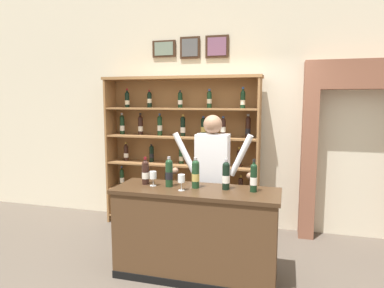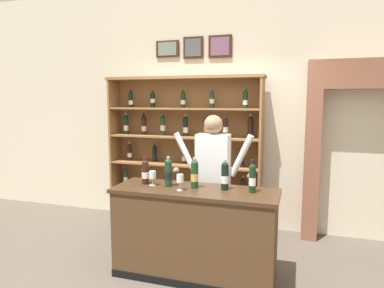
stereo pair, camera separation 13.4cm
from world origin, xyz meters
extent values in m
cube|color=brown|center=(0.00, 0.00, -0.01)|extent=(14.00, 14.00, 0.02)
cube|color=beige|center=(0.00, 1.70, 1.78)|extent=(12.00, 0.16, 3.55)
cube|color=#382316|center=(-0.88, 1.61, 2.62)|extent=(0.36, 0.02, 0.24)
cube|color=slate|center=(-0.88, 1.59, 2.62)|extent=(0.29, 0.01, 0.19)
cube|color=#382316|center=(-0.48, 1.61, 2.62)|extent=(0.30, 0.02, 0.31)
cube|color=#545659|center=(-0.48, 1.59, 2.62)|extent=(0.24, 0.01, 0.25)
cube|color=#382316|center=(-0.08, 1.61, 2.62)|extent=(0.34, 0.02, 0.32)
cube|color=#7F5272|center=(-0.08, 1.59, 2.62)|extent=(0.27, 0.01, 0.25)
cube|color=olive|center=(-1.67, 1.36, 1.10)|extent=(0.03, 0.35, 2.20)
cube|color=olive|center=(0.56, 1.36, 1.10)|extent=(0.03, 0.35, 2.20)
cube|color=olive|center=(-0.55, 1.53, 1.10)|extent=(2.26, 0.02, 2.20)
cube|color=olive|center=(-0.55, 1.36, 0.11)|extent=(2.20, 0.33, 0.03)
cylinder|color=#19381E|center=(-1.46, 1.36, 0.23)|extent=(0.07, 0.07, 0.20)
sphere|color=#19381E|center=(-1.46, 1.36, 0.33)|extent=(0.07, 0.07, 0.07)
cylinder|color=#19381E|center=(-1.46, 1.36, 0.36)|extent=(0.03, 0.03, 0.06)
cylinder|color=black|center=(-1.46, 1.36, 0.38)|extent=(0.03, 0.03, 0.03)
cylinder|color=tan|center=(-1.46, 1.36, 0.24)|extent=(0.07, 0.07, 0.06)
cylinder|color=black|center=(-1.15, 1.38, 0.23)|extent=(0.07, 0.07, 0.20)
sphere|color=black|center=(-1.15, 1.38, 0.33)|extent=(0.07, 0.07, 0.07)
cylinder|color=black|center=(-1.15, 1.38, 0.36)|extent=(0.03, 0.03, 0.06)
cylinder|color=navy|center=(-1.15, 1.38, 0.38)|extent=(0.03, 0.03, 0.03)
cylinder|color=beige|center=(-1.15, 1.38, 0.20)|extent=(0.07, 0.07, 0.06)
cylinder|color=black|center=(-0.89, 1.39, 0.23)|extent=(0.07, 0.07, 0.21)
sphere|color=black|center=(-0.89, 1.39, 0.34)|extent=(0.07, 0.07, 0.07)
cylinder|color=black|center=(-0.89, 1.39, 0.37)|extent=(0.03, 0.03, 0.08)
cylinder|color=#B79338|center=(-0.89, 1.39, 0.41)|extent=(0.04, 0.04, 0.03)
cylinder|color=silver|center=(-0.89, 1.39, 0.23)|extent=(0.07, 0.07, 0.07)
cylinder|color=black|center=(-0.59, 1.32, 0.22)|extent=(0.07, 0.07, 0.20)
sphere|color=black|center=(-0.59, 1.32, 0.33)|extent=(0.07, 0.07, 0.07)
cylinder|color=black|center=(-0.59, 1.32, 0.36)|extent=(0.03, 0.03, 0.07)
cylinder|color=#B79338|center=(-0.59, 1.32, 0.38)|extent=(0.03, 0.03, 0.03)
cylinder|color=beige|center=(-0.59, 1.32, 0.23)|extent=(0.07, 0.07, 0.06)
cylinder|color=black|center=(-0.27, 1.39, 0.23)|extent=(0.07, 0.07, 0.20)
sphere|color=black|center=(-0.27, 1.39, 0.33)|extent=(0.07, 0.07, 0.07)
cylinder|color=black|center=(-0.27, 1.39, 0.37)|extent=(0.03, 0.03, 0.08)
cylinder|color=black|center=(-0.27, 1.39, 0.40)|extent=(0.03, 0.03, 0.03)
cylinder|color=silver|center=(-0.27, 1.39, 0.22)|extent=(0.07, 0.07, 0.06)
cylinder|color=black|center=(0.07, 1.40, 0.23)|extent=(0.07, 0.07, 0.20)
sphere|color=black|center=(0.07, 1.40, 0.33)|extent=(0.07, 0.07, 0.07)
cylinder|color=black|center=(0.07, 1.40, 0.36)|extent=(0.03, 0.03, 0.06)
cylinder|color=black|center=(0.07, 1.40, 0.38)|extent=(0.03, 0.03, 0.03)
cylinder|color=tan|center=(0.07, 1.40, 0.21)|extent=(0.07, 0.07, 0.06)
cylinder|color=#19381E|center=(0.42, 1.35, 0.22)|extent=(0.07, 0.07, 0.20)
sphere|color=#19381E|center=(0.42, 1.35, 0.33)|extent=(0.07, 0.07, 0.07)
cylinder|color=#19381E|center=(0.42, 1.35, 0.35)|extent=(0.03, 0.03, 0.06)
cylinder|color=black|center=(0.42, 1.35, 0.37)|extent=(0.04, 0.04, 0.03)
cylinder|color=black|center=(0.42, 1.35, 0.21)|extent=(0.07, 0.07, 0.06)
cube|color=olive|center=(-0.55, 1.36, 0.52)|extent=(2.20, 0.33, 0.02)
cylinder|color=#19381E|center=(-1.50, 1.35, 0.65)|extent=(0.06, 0.06, 0.24)
sphere|color=#19381E|center=(-1.50, 1.35, 0.78)|extent=(0.06, 0.06, 0.06)
cylinder|color=#19381E|center=(-1.50, 1.35, 0.81)|extent=(0.03, 0.03, 0.08)
cylinder|color=navy|center=(-1.50, 1.35, 0.84)|extent=(0.03, 0.03, 0.03)
cylinder|color=silver|center=(-1.50, 1.35, 0.64)|extent=(0.07, 0.07, 0.08)
cylinder|color=black|center=(-1.14, 1.37, 0.65)|extent=(0.06, 0.06, 0.24)
sphere|color=black|center=(-1.14, 1.37, 0.78)|extent=(0.06, 0.06, 0.06)
cylinder|color=black|center=(-1.14, 1.37, 0.80)|extent=(0.03, 0.03, 0.06)
cylinder|color=navy|center=(-1.14, 1.37, 0.82)|extent=(0.03, 0.03, 0.03)
cylinder|color=black|center=(-1.14, 1.37, 0.65)|extent=(0.07, 0.07, 0.08)
cylinder|color=black|center=(-0.76, 1.33, 0.65)|extent=(0.06, 0.06, 0.23)
sphere|color=black|center=(-0.76, 1.33, 0.77)|extent=(0.06, 0.06, 0.06)
cylinder|color=black|center=(-0.76, 1.33, 0.80)|extent=(0.03, 0.03, 0.06)
cylinder|color=navy|center=(-0.76, 1.33, 0.82)|extent=(0.03, 0.03, 0.03)
cylinder|color=silver|center=(-0.76, 1.33, 0.65)|extent=(0.07, 0.07, 0.07)
cylinder|color=black|center=(-0.35, 1.38, 0.65)|extent=(0.06, 0.06, 0.24)
sphere|color=black|center=(-0.35, 1.38, 0.78)|extent=(0.06, 0.06, 0.06)
cylinder|color=black|center=(-0.35, 1.38, 0.81)|extent=(0.03, 0.03, 0.08)
cylinder|color=maroon|center=(-0.35, 1.38, 0.84)|extent=(0.03, 0.03, 0.03)
cylinder|color=tan|center=(-0.35, 1.38, 0.65)|extent=(0.07, 0.07, 0.08)
cylinder|color=black|center=(0.03, 1.34, 0.65)|extent=(0.06, 0.06, 0.23)
sphere|color=black|center=(0.03, 1.34, 0.77)|extent=(0.06, 0.06, 0.06)
cylinder|color=black|center=(0.03, 1.34, 0.80)|extent=(0.03, 0.03, 0.07)
cylinder|color=black|center=(0.03, 1.34, 0.83)|extent=(0.03, 0.03, 0.03)
cylinder|color=black|center=(0.03, 1.34, 0.63)|extent=(0.07, 0.07, 0.07)
cylinder|color=black|center=(0.33, 1.32, 0.65)|extent=(0.06, 0.06, 0.22)
sphere|color=black|center=(0.33, 1.32, 0.76)|extent=(0.06, 0.06, 0.06)
cylinder|color=black|center=(0.33, 1.32, 0.79)|extent=(0.02, 0.02, 0.07)
cylinder|color=#B79338|center=(0.33, 1.32, 0.82)|extent=(0.03, 0.03, 0.03)
cylinder|color=silver|center=(0.33, 1.32, 0.65)|extent=(0.07, 0.07, 0.07)
cube|color=olive|center=(-0.55, 1.36, 0.93)|extent=(2.20, 0.33, 0.02)
cylinder|color=black|center=(-1.44, 1.38, 1.04)|extent=(0.07, 0.07, 0.20)
sphere|color=black|center=(-1.44, 1.38, 1.15)|extent=(0.07, 0.07, 0.07)
cylinder|color=black|center=(-1.44, 1.38, 1.18)|extent=(0.03, 0.03, 0.08)
cylinder|color=#B79338|center=(-1.44, 1.38, 1.21)|extent=(0.03, 0.03, 0.03)
cylinder|color=silver|center=(-1.44, 1.38, 1.02)|extent=(0.07, 0.07, 0.07)
cylinder|color=black|center=(-1.03, 1.40, 1.04)|extent=(0.07, 0.07, 0.21)
sphere|color=black|center=(-1.03, 1.40, 1.15)|extent=(0.07, 0.07, 0.07)
cylinder|color=black|center=(-1.03, 1.40, 1.17)|extent=(0.03, 0.03, 0.06)
cylinder|color=black|center=(-1.03, 1.40, 1.19)|extent=(0.03, 0.03, 0.03)
cylinder|color=black|center=(-1.03, 1.40, 1.03)|extent=(0.07, 0.07, 0.07)
cylinder|color=#19381E|center=(-0.55, 1.39, 1.04)|extent=(0.07, 0.07, 0.20)
sphere|color=#19381E|center=(-0.55, 1.39, 1.15)|extent=(0.07, 0.07, 0.07)
cylinder|color=#19381E|center=(-0.55, 1.39, 1.18)|extent=(0.03, 0.03, 0.07)
cylinder|color=navy|center=(-0.55, 1.39, 1.21)|extent=(0.04, 0.04, 0.03)
cylinder|color=beige|center=(-0.55, 1.39, 1.01)|extent=(0.07, 0.07, 0.07)
cylinder|color=black|center=(-0.16, 1.33, 1.04)|extent=(0.07, 0.07, 0.20)
sphere|color=black|center=(-0.16, 1.33, 1.15)|extent=(0.07, 0.07, 0.07)
cylinder|color=black|center=(-0.16, 1.33, 1.17)|extent=(0.03, 0.03, 0.07)
cylinder|color=#B79338|center=(-0.16, 1.33, 1.20)|extent=(0.04, 0.04, 0.03)
cylinder|color=tan|center=(-0.16, 1.33, 1.04)|extent=(0.07, 0.07, 0.06)
cylinder|color=black|center=(0.30, 1.36, 1.04)|extent=(0.07, 0.07, 0.19)
sphere|color=black|center=(0.30, 1.36, 1.14)|extent=(0.07, 0.07, 0.07)
cylinder|color=black|center=(0.30, 1.36, 1.17)|extent=(0.03, 0.03, 0.08)
cylinder|color=#B79338|center=(0.30, 1.36, 1.20)|extent=(0.03, 0.03, 0.03)
cylinder|color=black|center=(0.30, 1.36, 1.02)|extent=(0.07, 0.07, 0.06)
cube|color=olive|center=(-0.55, 1.36, 1.34)|extent=(2.20, 0.33, 0.02)
cylinder|color=black|center=(-1.49, 1.38, 1.47)|extent=(0.07, 0.07, 0.24)
sphere|color=black|center=(-1.49, 1.38, 1.60)|extent=(0.07, 0.07, 0.07)
cylinder|color=black|center=(-1.49, 1.38, 1.63)|extent=(0.03, 0.03, 0.07)
cylinder|color=#99999E|center=(-1.49, 1.38, 1.66)|extent=(0.04, 0.04, 0.03)
cylinder|color=silver|center=(-1.49, 1.38, 1.44)|extent=(0.07, 0.07, 0.08)
cylinder|color=black|center=(-1.19, 1.39, 1.47)|extent=(0.07, 0.07, 0.24)
sphere|color=black|center=(-1.19, 1.39, 1.59)|extent=(0.07, 0.07, 0.07)
cylinder|color=black|center=(-1.19, 1.39, 1.63)|extent=(0.03, 0.03, 0.08)
cylinder|color=black|center=(-1.19, 1.39, 1.66)|extent=(0.03, 0.03, 0.03)
cylinder|color=silver|center=(-1.19, 1.39, 1.44)|extent=(0.07, 0.07, 0.08)
cylinder|color=#19381E|center=(-0.87, 1.36, 1.47)|extent=(0.07, 0.07, 0.25)
sphere|color=#19381E|center=(-0.87, 1.36, 1.60)|extent=(0.07, 0.07, 0.07)
cylinder|color=#19381E|center=(-0.87, 1.36, 1.63)|extent=(0.03, 0.03, 0.07)
cylinder|color=navy|center=(-0.87, 1.36, 1.66)|extent=(0.03, 0.03, 0.03)
cylinder|color=silver|center=(-0.87, 1.36, 1.46)|extent=(0.07, 0.07, 0.08)
cylinder|color=black|center=(-0.52, 1.36, 1.47)|extent=(0.07, 0.07, 0.24)
sphere|color=black|center=(-0.52, 1.36, 1.60)|extent=(0.07, 0.07, 0.07)
cylinder|color=black|center=(-0.52, 1.36, 1.62)|extent=(0.03, 0.03, 0.07)
cylinder|color=#B79338|center=(-0.52, 1.36, 1.65)|extent=(0.03, 0.03, 0.03)
cylinder|color=silver|center=(-0.52, 1.36, 1.44)|extent=(0.07, 0.07, 0.08)
cylinder|color=black|center=(-0.22, 1.38, 1.46)|extent=(0.07, 0.07, 0.23)
sphere|color=black|center=(-0.22, 1.38, 1.58)|extent=(0.07, 0.07, 0.07)
cylinder|color=black|center=(-0.22, 1.38, 1.61)|extent=(0.03, 0.03, 0.06)
cylinder|color=navy|center=(-0.22, 1.38, 1.63)|extent=(0.03, 0.03, 0.03)
cylinder|color=tan|center=(-0.22, 1.38, 1.45)|extent=(0.07, 0.07, 0.07)
cylinder|color=black|center=(0.08, 1.32, 1.46)|extent=(0.07, 0.07, 0.23)
sphere|color=black|center=(0.08, 1.32, 1.58)|extent=(0.07, 0.07, 0.07)
cylinder|color=black|center=(0.08, 1.32, 1.61)|extent=(0.03, 0.03, 0.06)
cylinder|color=navy|center=(0.08, 1.32, 1.63)|extent=(0.03, 0.03, 0.03)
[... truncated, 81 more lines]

